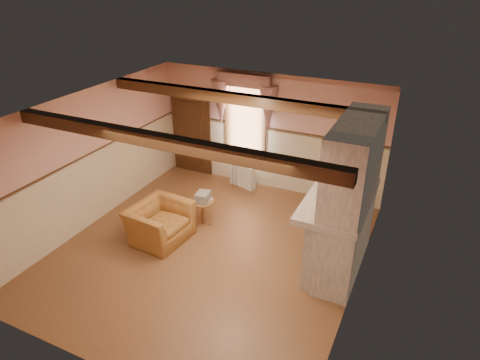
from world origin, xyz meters
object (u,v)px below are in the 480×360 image
at_px(bowl, 337,198).
at_px(oil_lamp, 346,178).
at_px(mantel_clock, 348,176).
at_px(armchair, 160,223).
at_px(side_table, 203,212).
at_px(radiator, 243,175).

bearing_deg(bowl, oil_lamp, 90.00).
bearing_deg(mantel_clock, armchair, -158.42).
relative_size(side_table, mantel_clock, 2.29).
xyz_separation_m(bowl, mantel_clock, (0.00, 0.77, 0.06)).
height_order(armchair, bowl, bowl).
relative_size(armchair, radiator, 1.64).
relative_size(side_table, oil_lamp, 1.96).
bearing_deg(radiator, armchair, -82.12).
height_order(radiator, oil_lamp, oil_lamp).
bearing_deg(armchair, side_table, -25.30).
relative_size(armchair, side_table, 2.09).
distance_m(armchair, oil_lamp, 3.71).
distance_m(armchair, bowl, 3.53).
height_order(bowl, oil_lamp, oil_lamp).
xyz_separation_m(armchair, mantel_clock, (3.32, 1.31, 1.15)).
height_order(armchair, side_table, armchair).
bearing_deg(radiator, side_table, -72.35).
height_order(side_table, bowl, bowl).
distance_m(side_table, oil_lamp, 3.11).
xyz_separation_m(side_table, radiator, (0.05, 1.92, 0.02)).
relative_size(side_table, radiator, 0.79).
distance_m(radiator, mantel_clock, 3.36).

